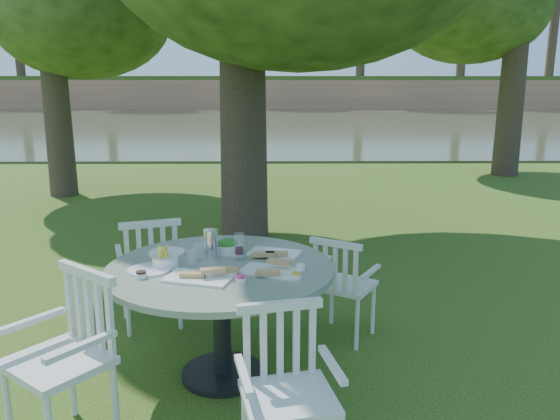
# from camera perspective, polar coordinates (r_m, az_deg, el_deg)

# --- Properties ---
(ground) EXTENTS (140.00, 140.00, 0.00)m
(ground) POSITION_cam_1_polar(r_m,az_deg,el_deg) (4.91, 0.03, -10.24)
(ground) COLOR #203C0C
(ground) RESTS_ON ground
(table) EXTENTS (1.48, 1.48, 0.79)m
(table) POSITION_cam_1_polar(r_m,az_deg,el_deg) (3.63, -6.20, -7.92)
(table) COLOR black
(table) RESTS_ON ground
(chair_ne) EXTENTS (0.56, 0.55, 0.82)m
(chair_ne) POSITION_cam_1_polar(r_m,az_deg,el_deg) (4.19, 6.31, -7.39)
(chair_ne) COLOR silver
(chair_ne) RESTS_ON ground
(chair_nw) EXTENTS (0.58, 0.56, 0.92)m
(chair_nw) POSITION_cam_1_polar(r_m,az_deg,el_deg) (4.47, -13.34, -5.56)
(chair_nw) COLOR silver
(chair_nw) RESTS_ON ground
(chair_sw) EXTENTS (0.66, 0.66, 0.96)m
(chair_sw) POSITION_cam_1_polar(r_m,az_deg,el_deg) (3.25, -20.84, -12.94)
(chair_sw) COLOR silver
(chair_sw) RESTS_ON ground
(chair_se) EXTENTS (0.52, 0.49, 0.87)m
(chair_se) POSITION_cam_1_polar(r_m,az_deg,el_deg) (2.85, 0.48, -17.08)
(chair_se) COLOR silver
(chair_se) RESTS_ON ground
(tableware) EXTENTS (1.13, 0.82, 0.20)m
(tableware) POSITION_cam_1_polar(r_m,az_deg,el_deg) (3.64, -7.21, -4.95)
(tableware) COLOR white
(tableware) RESTS_ON table
(river) EXTENTS (100.00, 28.00, 0.12)m
(river) POSITION_cam_1_polar(r_m,az_deg,el_deg) (27.58, -0.57, 9.03)
(river) COLOR #373E24
(river) RESTS_ON ground
(far_bank) EXTENTS (100.00, 18.00, 15.20)m
(far_bank) POSITION_cam_1_polar(r_m,az_deg,el_deg) (45.94, -0.28, 19.70)
(far_bank) COLOR #A2694C
(far_bank) RESTS_ON ground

